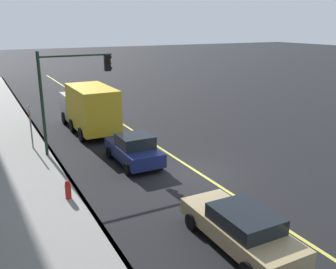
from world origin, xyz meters
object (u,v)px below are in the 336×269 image
street_sign_post (30,124)px  fire_hydrant (68,191)px  traffic_light_mast (70,84)px  car_tan (241,227)px  truck_yellow (89,108)px  car_navy (134,149)px

street_sign_post → fire_hydrant: bearing=-177.6°
traffic_light_mast → street_sign_post: (1.57, 2.01, -2.32)m
car_tan → traffic_light_mast: 12.22m
street_sign_post → fire_hydrant: size_ratio=2.81×
traffic_light_mast → street_sign_post: size_ratio=2.14×
car_tan → street_sign_post: 13.88m
truck_yellow → street_sign_post: (-2.24, 4.02, -0.08)m
traffic_light_mast → street_sign_post: 3.45m
fire_hydrant → street_sign_post: bearing=2.4°
car_tan → fire_hydrant: 7.11m
car_tan → fire_hydrant: size_ratio=4.94×
car_navy → fire_hydrant: car_navy is taller
car_navy → truck_yellow: (6.87, 0.30, 0.86)m
truck_yellow → street_sign_post: bearing=119.1°
car_navy → fire_hydrant: size_ratio=4.24×
car_navy → fire_hydrant: bearing=124.2°
car_navy → car_tan: car_navy is taller
truck_yellow → traffic_light_mast: bearing=152.1°
fire_hydrant → car_tan: bearing=-143.9°
car_navy → fire_hydrant: 4.87m
fire_hydrant → traffic_light_mast: bearing=-16.4°
truck_yellow → fire_hydrant: 10.37m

